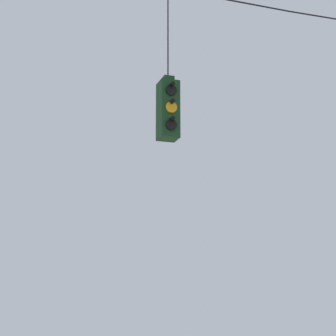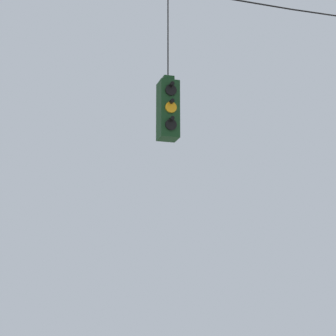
{
  "view_description": "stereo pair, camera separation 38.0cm",
  "coord_description": "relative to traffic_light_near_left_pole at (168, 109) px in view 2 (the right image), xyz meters",
  "views": [
    {
      "loc": [
        -6.97,
        -10.61,
        1.93
      ],
      "look_at": [
        -3.58,
        -0.29,
        4.59
      ],
      "focal_mm": 70.0,
      "sensor_mm": 36.0,
      "label": 1
    },
    {
      "loc": [
        -6.6,
        -10.72,
        1.93
      ],
      "look_at": [
        -3.58,
        -0.29,
        4.59
      ],
      "focal_mm": 70.0,
      "sensor_mm": 36.0,
      "label": 2
    }
  ],
  "objects": [
    {
      "name": "traffic_light_near_left_pole",
      "position": [
        0.0,
        0.0,
        0.0
      ],
      "size": [
        0.34,
        0.46,
        2.88
      ],
      "color": "#143819"
    }
  ]
}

